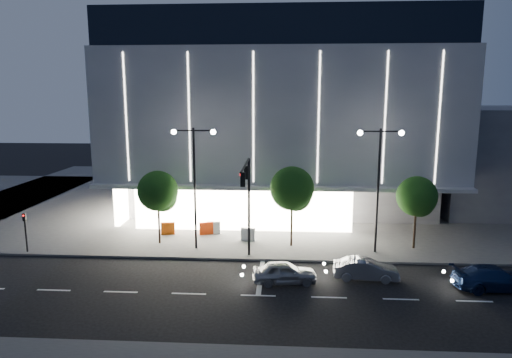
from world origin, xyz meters
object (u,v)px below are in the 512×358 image
at_px(tree_left, 158,193).
at_px(barrier_c, 206,228).
at_px(barrier_b, 214,228).
at_px(barrier_d, 248,234).
at_px(barrier_a, 168,228).
at_px(tree_mid, 292,191).
at_px(ped_signal_far, 25,228).
at_px(tree_right, 417,199).
at_px(car_lead, 285,273).
at_px(street_lamp_west, 194,170).
at_px(car_second, 366,269).
at_px(car_third, 494,278).
at_px(street_lamp_east, 379,172).
at_px(traffic_mast, 247,192).

relative_size(tree_left, barrier_c, 5.20).
xyz_separation_m(barrier_b, barrier_d, (2.95, -1.64, 0.00)).
xyz_separation_m(barrier_a, barrier_c, (3.09, 0.19, 0.00)).
relative_size(tree_mid, barrier_a, 5.59).
relative_size(ped_signal_far, barrier_c, 2.73).
bearing_deg(tree_right, car_lead, -145.20).
bearing_deg(tree_mid, barrier_c, 160.86).
bearing_deg(barrier_d, street_lamp_west, -143.16).
distance_m(street_lamp_west, car_second, 13.52).
xyz_separation_m(tree_right, barrier_c, (-15.85, 2.38, -3.23)).
xyz_separation_m(tree_mid, car_third, (11.75, -6.81, -3.63)).
bearing_deg(street_lamp_east, tree_left, 176.35).
bearing_deg(barrier_d, barrier_c, 166.58).
xyz_separation_m(street_lamp_west, ped_signal_far, (-12.00, -1.50, -4.07)).
bearing_deg(traffic_mast, car_lead, -49.69).
bearing_deg(traffic_mast, street_lamp_west, 146.35).
bearing_deg(barrier_b, barrier_c, -159.25).
distance_m(traffic_mast, tree_left, 7.95).
bearing_deg(tree_right, barrier_a, 173.42).
relative_size(ped_signal_far, barrier_d, 2.73).
bearing_deg(ped_signal_far, car_lead, -12.51).
relative_size(barrier_a, barrier_b, 1.00).
relative_size(street_lamp_west, car_lead, 2.31).
height_order(car_third, barrier_d, car_third).
relative_size(tree_right, car_second, 1.39).
xyz_separation_m(car_second, barrier_d, (-7.82, 6.75, -0.00)).
bearing_deg(tree_left, street_lamp_west, -18.94).
distance_m(barrier_a, barrier_b, 3.67).
bearing_deg(car_second, ped_signal_far, 86.01).
relative_size(car_third, barrier_c, 4.38).
distance_m(tree_mid, barrier_c, 8.14).
relative_size(tree_right, barrier_a, 5.01).
distance_m(tree_mid, barrier_a, 10.83).
relative_size(traffic_mast, tree_left, 1.24).
xyz_separation_m(tree_left, barrier_c, (3.15, 2.38, -3.38)).
xyz_separation_m(traffic_mast, ped_signal_far, (-16.00, 1.16, -3.14)).
bearing_deg(car_third, barrier_d, 57.63).
bearing_deg(tree_mid, tree_left, -180.00).
bearing_deg(street_lamp_west, barrier_a, 132.30).
xyz_separation_m(car_lead, barrier_d, (-2.82, 7.62, -0.01)).
height_order(ped_signal_far, tree_left, tree_left).
relative_size(ped_signal_far, tree_mid, 0.49).
xyz_separation_m(street_lamp_east, barrier_c, (-12.83, 3.40, -5.31)).
bearing_deg(ped_signal_far, street_lamp_west, 7.13).
bearing_deg(car_lead, car_third, -97.47).
bearing_deg(traffic_mast, barrier_a, 139.69).
height_order(street_lamp_east, barrier_b, street_lamp_east).
bearing_deg(ped_signal_far, tree_mid, 7.55).
bearing_deg(street_lamp_east, tree_mid, 170.31).
height_order(tree_right, barrier_c, tree_right).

